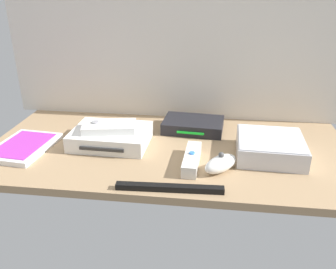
{
  "coord_description": "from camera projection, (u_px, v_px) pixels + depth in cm",
  "views": [
    {
      "loc": [
        11.03,
        -86.64,
        43.15
      ],
      "look_at": [
        0.0,
        0.0,
        4.0
      ],
      "focal_mm": 37.58,
      "sensor_mm": 36.0,
      "label": 1
    }
  ],
  "objects": [
    {
      "name": "remote_classic_pad",
      "position": [
        110.0,
        126.0,
        0.97
      ],
      "size": [
        15.55,
        10.34,
        2.4
      ],
      "rotation": [
        0.0,
        0.0,
        0.17
      ],
      "color": "white",
      "rests_on": "game_console"
    },
    {
      "name": "back_wall",
      "position": [
        178.0,
        18.0,
        1.07
      ],
      "size": [
        110.0,
        1.2,
        64.0
      ],
      "primitive_type": "cube",
      "color": "silver",
      "rests_on": "ground"
    },
    {
      "name": "ground_plane",
      "position": [
        168.0,
        151.0,
        0.98
      ],
      "size": [
        100.0,
        48.0,
        2.0
      ],
      "primitive_type": "cube",
      "color": "#9E7F5B",
      "rests_on": "ground"
    },
    {
      "name": "sensor_bar",
      "position": [
        170.0,
        188.0,
        0.77
      ],
      "size": [
        24.06,
        2.91,
        1.4
      ],
      "primitive_type": "cube",
      "rotation": [
        0.0,
        0.0,
        0.05
      ],
      "color": "black",
      "rests_on": "ground_plane"
    },
    {
      "name": "remote_nunchuk",
      "position": [
        221.0,
        164.0,
        0.85
      ],
      "size": [
        9.99,
        10.36,
        5.1
      ],
      "rotation": [
        0.0,
        0.0,
        -0.74
      ],
      "color": "white",
      "rests_on": "ground_plane"
    },
    {
      "name": "mini_computer",
      "position": [
        270.0,
        147.0,
        0.92
      ],
      "size": [
        17.66,
        17.66,
        5.3
      ],
      "rotation": [
        0.0,
        0.0,
        -0.04
      ],
      "color": "silver",
      "rests_on": "ground_plane"
    },
    {
      "name": "remote_wand",
      "position": [
        192.0,
        159.0,
        0.88
      ],
      "size": [
        4.22,
        14.94,
        3.4
      ],
      "rotation": [
        0.0,
        0.0,
        -0.04
      ],
      "color": "white",
      "rests_on": "ground_plane"
    },
    {
      "name": "network_router",
      "position": [
        193.0,
        125.0,
        1.08
      ],
      "size": [
        18.87,
        13.37,
        3.4
      ],
      "rotation": [
        0.0,
        0.0,
        -0.08
      ],
      "color": "black",
      "rests_on": "ground_plane"
    },
    {
      "name": "game_console",
      "position": [
        111.0,
        137.0,
        0.99
      ],
      "size": [
        21.47,
        16.99,
        4.4
      ],
      "rotation": [
        0.0,
        0.0,
        -0.03
      ],
      "color": "white",
      "rests_on": "ground_plane"
    },
    {
      "name": "game_case",
      "position": [
        23.0,
        147.0,
        0.96
      ],
      "size": [
        15.32,
        20.19,
        1.56
      ],
      "rotation": [
        0.0,
        0.0,
        -0.09
      ],
      "color": "white",
      "rests_on": "ground_plane"
    }
  ]
}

